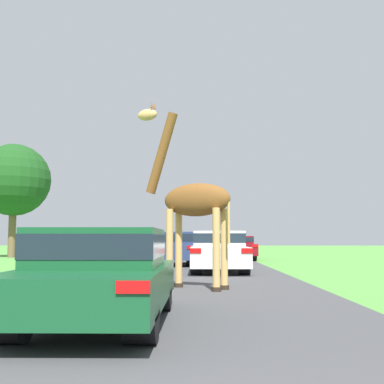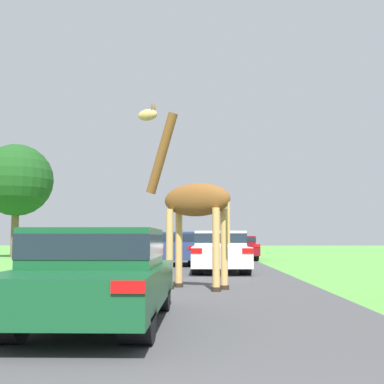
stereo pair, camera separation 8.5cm
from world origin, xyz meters
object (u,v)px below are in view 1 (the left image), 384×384
(giraffe_near_road, at_px, (191,202))
(car_queue_right, at_px, (175,247))
(car_queue_left, at_px, (218,251))
(tree_centre_back, at_px, (14,180))
(car_lead_maroon, at_px, (100,272))
(car_far_ahead, at_px, (237,247))

(giraffe_near_road, relative_size, car_queue_right, 1.14)
(car_queue_left, bearing_deg, giraffe_near_road, -98.57)
(car_queue_right, bearing_deg, tree_centre_back, 142.13)
(car_lead_maroon, relative_size, car_far_ahead, 0.90)
(car_lead_maroon, bearing_deg, tree_centre_back, 114.02)
(car_far_ahead, bearing_deg, tree_centre_back, 168.93)
(car_queue_right, height_order, tree_centre_back, tree_centre_back)
(giraffe_near_road, bearing_deg, car_queue_right, 30.04)
(car_queue_left, bearing_deg, car_queue_right, 111.60)
(giraffe_near_road, distance_m, tree_centre_back, 22.31)
(car_queue_right, height_order, car_queue_left, car_queue_right)
(car_queue_right, bearing_deg, car_queue_left, -68.40)
(car_queue_right, relative_size, car_queue_left, 0.92)
(giraffe_near_road, distance_m, car_lead_maroon, 5.08)
(car_lead_maroon, relative_size, car_queue_right, 1.04)
(giraffe_near_road, xyz_separation_m, car_queue_left, (0.88, 5.86, -1.31))
(car_queue_right, xyz_separation_m, car_far_ahead, (3.25, 5.65, -0.07))
(car_lead_maroon, bearing_deg, car_queue_left, 78.78)
(car_far_ahead, bearing_deg, giraffe_near_road, -98.31)
(tree_centre_back, bearing_deg, car_queue_right, -37.87)
(car_lead_maroon, height_order, car_queue_left, car_queue_left)
(car_queue_left, xyz_separation_m, car_far_ahead, (1.46, 10.17, -0.04))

